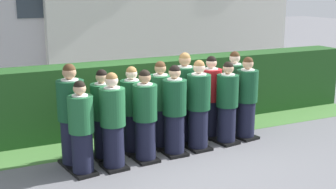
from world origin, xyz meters
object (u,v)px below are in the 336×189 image
Objects in this scene: student_rear_row_4 at (184,100)px; student_front_row_1 at (113,124)px; student_front_row_4 at (198,107)px; student_front_row_5 at (227,105)px; student_rear_row_0 at (72,118)px; student_rear_row_2 at (132,112)px; student_front_row_6 at (246,100)px; student_rear_row_6 at (233,94)px; student_front_row_2 at (145,118)px; student_front_row_0 at (82,131)px; student_rear_row_3 at (160,107)px; student_in_red_blazer at (210,99)px; student_rear_row_1 at (103,117)px; student_front_row_3 at (175,113)px.

student_front_row_1 is at bearing -158.19° from student_rear_row_4.
student_front_row_4 is 0.65m from student_front_row_5.
student_rear_row_0 is 1.09× the size of student_rear_row_2.
student_front_row_6 is 0.48m from student_rear_row_6.
student_front_row_2 is 2.25m from student_front_row_6.
student_front_row_4 reaches higher than student_front_row_0.
student_rear_row_3 is (1.67, 0.16, -0.05)m from student_rear_row_0.
student_front_row_6 is 1.00× the size of student_in_red_blazer.
student_rear_row_6 reaches higher than student_rear_row_1.
student_rear_row_2 is at bearing 163.18° from student_front_row_4.
student_front_row_3 is 1.03× the size of student_rear_row_2.
student_front_row_0 is 1.12m from student_front_row_2.
student_front_row_1 is 1.02× the size of student_rear_row_1.
student_rear_row_3 is (1.11, 0.58, 0.01)m from student_front_row_1.
student_front_row_5 is 0.81m from student_rear_row_4.
student_rear_row_2 is 2.32m from student_rear_row_6.
student_front_row_3 is 1.03× the size of student_rear_row_1.
student_front_row_2 is 1.74m from student_front_row_5.
student_rear_row_2 is at bearing 6.62° from student_rear_row_0.
student_front_row_0 is 0.97× the size of student_rear_row_1.
student_rear_row_6 reaches higher than student_front_row_0.
student_front_row_6 reaches higher than student_rear_row_2.
student_front_row_3 reaches higher than student_front_row_0.
student_front_row_2 is at bearing -173.67° from student_front_row_4.
student_front_row_4 is at bearing 6.33° from student_front_row_2.
student_rear_row_4 reaches higher than student_front_row_1.
student_front_row_1 is 0.97× the size of student_front_row_4.
student_front_row_2 is 0.95× the size of student_rear_row_6.
student_front_row_5 is 0.97× the size of student_front_row_6.
student_rear_row_1 and student_rear_row_2 have the same top height.
student_front_row_0 is 0.94× the size of student_in_red_blazer.
student_rear_row_0 is at bearing -173.46° from student_rear_row_6.
student_front_row_2 is 0.47m from student_rear_row_2.
student_in_red_blazer is (1.13, 0.12, 0.00)m from student_rear_row_3.
student_rear_row_1 is at bearing 174.22° from student_front_row_5.
student_front_row_1 is at bearing -172.41° from student_front_row_2.
student_rear_row_1 is at bearing 163.63° from student_front_row_3.
student_in_red_blazer reaches higher than student_front_row_0.
student_rear_row_3 is at bearing 98.87° from student_front_row_3.
student_rear_row_0 reaches higher than student_rear_row_6.
student_front_row_4 is 0.95× the size of student_rear_row_4.
student_front_row_5 is at bearing 5.52° from student_front_row_2.
student_in_red_blazer is at bearing 14.62° from student_front_row_0.
student_front_row_2 is at bearing -16.28° from student_rear_row_0.
student_front_row_6 is 0.94× the size of student_rear_row_0.
student_front_row_5 is 0.95× the size of student_rear_row_6.
student_rear_row_4 reaches higher than student_rear_row_3.
student_front_row_1 is 1.18m from student_front_row_3.
student_rear_row_3 is (-1.23, 0.34, 0.02)m from student_front_row_5.
student_rear_row_2 is 0.97× the size of student_rear_row_3.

